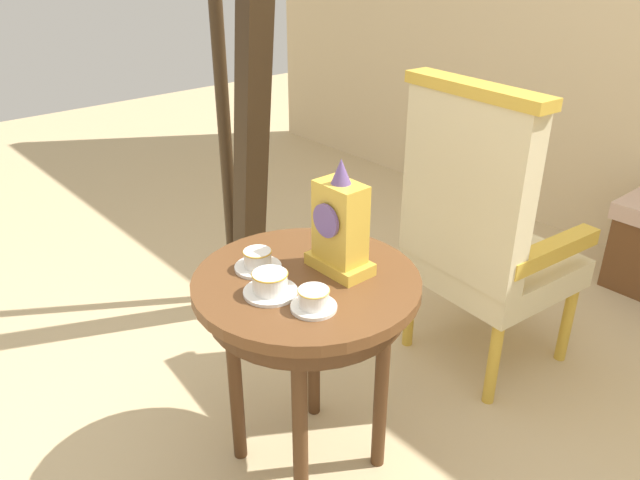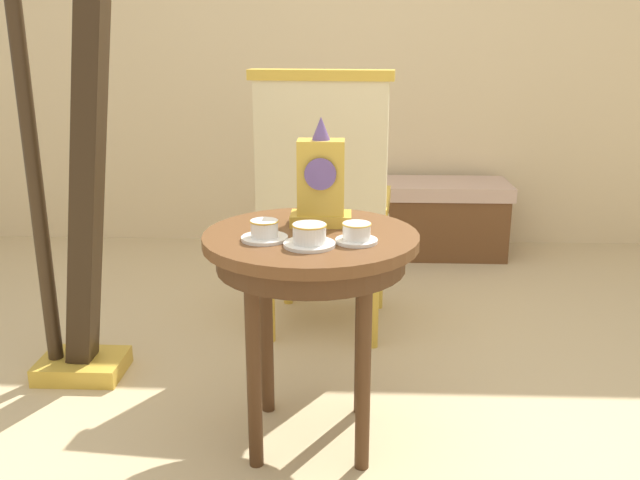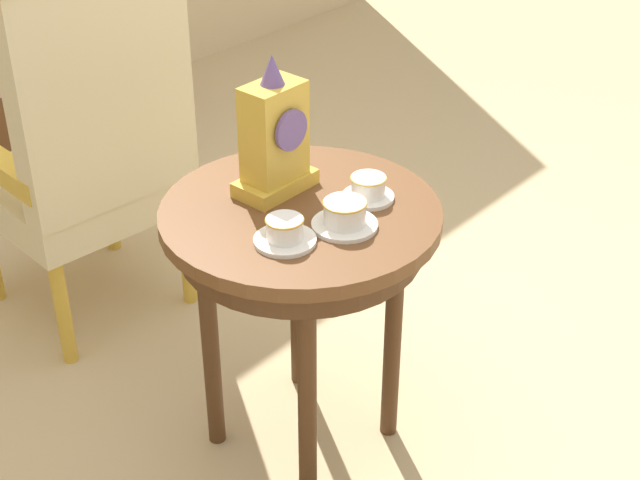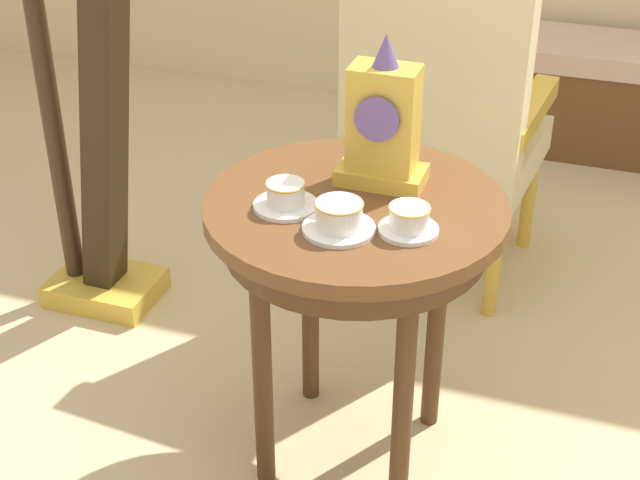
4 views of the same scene
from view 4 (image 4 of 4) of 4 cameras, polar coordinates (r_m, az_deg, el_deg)
ground_plane at (r=2.42m, az=3.30°, el=-11.92°), size 10.00×10.00×0.00m
side_table at (r=2.03m, az=2.15°, el=0.19°), size 0.65×0.65×0.69m
teacup_left at (r=1.95m, az=-2.10°, el=2.63°), size 0.14×0.14×0.06m
teacup_right at (r=1.86m, az=1.15°, el=1.35°), size 0.15×0.15×0.06m
teacup_center at (r=1.87m, az=5.41°, el=1.20°), size 0.12×0.12×0.06m
mantel_clock at (r=2.01m, az=3.85°, el=6.93°), size 0.19×0.11×0.34m
armchair at (r=2.75m, az=7.48°, el=8.14°), size 0.59×0.58×1.14m
harp at (r=2.64m, az=-13.97°, el=9.89°), size 0.40×0.24×1.82m
window_bench at (r=3.94m, az=18.61°, el=8.05°), size 1.00×0.40×0.44m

